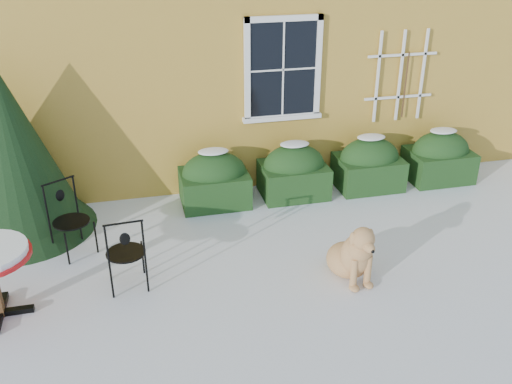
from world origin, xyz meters
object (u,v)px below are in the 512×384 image
object	(u,v)px
patio_chair_far	(69,218)
dog	(354,255)
evergreen_shrub	(10,164)
patio_chair_near	(126,252)

from	to	relation	value
patio_chair_far	dog	bearing A→B (deg)	-54.23
evergreen_shrub	patio_chair_far	world-z (taller)	evergreen_shrub
evergreen_shrub	dog	size ratio (longest dim) A/B	2.67
patio_chair_far	patio_chair_near	bearing A→B (deg)	-86.30
evergreen_shrub	patio_chair_far	bearing A→B (deg)	-46.99
patio_chair_near	dog	bearing A→B (deg)	166.77
evergreen_shrub	patio_chair_near	size ratio (longest dim) A/B	2.54
patio_chair_near	evergreen_shrub	bearing A→B (deg)	-54.98
evergreen_shrub	dog	world-z (taller)	evergreen_shrub
evergreen_shrub	patio_chair_far	size ratio (longest dim) A/B	2.51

